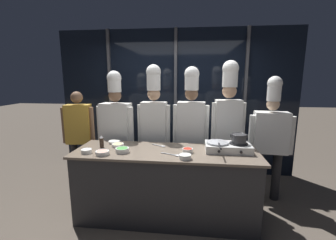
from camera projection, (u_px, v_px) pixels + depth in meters
ground_plane at (166, 216)px, 3.02m from camera, size 24.00×24.00×0.00m
window_wall_back at (176, 103)px, 4.25m from camera, size 4.43×0.09×2.70m
demo_counter at (166, 184)px, 2.93m from camera, size 2.33×0.75×0.92m
portable_stove at (228, 147)px, 2.83m from camera, size 0.56×0.35×0.11m
frying_pan at (218, 141)px, 2.82m from camera, size 0.29×0.49×0.04m
stock_pot at (239, 138)px, 2.79m from camera, size 0.21×0.18×0.12m
squeeze_bottle_soy at (102, 142)px, 2.96m from camera, size 0.05×0.05×0.17m
prep_bowl_bean_sprouts at (185, 156)px, 2.55m from camera, size 0.14×0.14×0.06m
prep_bowl_scallions at (122, 150)px, 2.78m from camera, size 0.17×0.17×0.06m
prep_bowl_ginger at (118, 145)px, 3.01m from camera, size 0.16×0.16×0.04m
prep_bowl_garlic at (114, 142)px, 3.17m from camera, size 0.16×0.16×0.04m
prep_bowl_rice at (86, 151)px, 2.76m from camera, size 0.13×0.13×0.05m
prep_bowl_shrimp at (102, 152)px, 2.70m from camera, size 0.17×0.17×0.05m
prep_bowl_chili_flakes at (188, 150)px, 2.78m from camera, size 0.13×0.13×0.05m
serving_spoon_slotted at (175, 155)px, 2.67m from camera, size 0.27×0.12×0.02m
serving_spoon_solid at (161, 146)px, 3.02m from camera, size 0.20×0.12×0.02m
person_guest at (79, 131)px, 3.64m from camera, size 0.51×0.26×1.62m
chef_head at (116, 125)px, 3.49m from camera, size 0.60×0.29×1.93m
chef_sous at (154, 119)px, 3.44m from camera, size 0.51×0.22×2.02m
chef_line at (191, 122)px, 3.41m from camera, size 0.54×0.24×1.99m
chef_pastry at (228, 117)px, 3.24m from camera, size 0.48×0.23×2.07m
chef_apprentice at (271, 134)px, 3.28m from camera, size 0.62×0.28×1.85m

